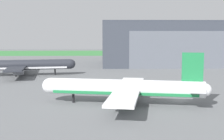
# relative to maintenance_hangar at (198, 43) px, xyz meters

# --- Properties ---
(ground_plane) EXTENTS (440.00, 440.00, 0.00)m
(ground_plane) POSITION_rel_maintenance_hangar_xyz_m (-30.12, -82.62, -10.52)
(ground_plane) COLOR slate
(grass_field_strip) EXTENTS (440.00, 56.00, 0.08)m
(grass_field_strip) POSITION_rel_maintenance_hangar_xyz_m (-30.12, 83.01, -10.48)
(grass_field_strip) COLOR #39803F
(grass_field_strip) RESTS_ON ground_plane
(maintenance_hangar) EXTENTS (96.92, 40.21, 21.96)m
(maintenance_hangar) POSITION_rel_maintenance_hangar_xyz_m (0.00, 0.00, 0.00)
(maintenance_hangar) COLOR #383D47
(maintenance_hangar) RESTS_ON ground_plane
(airliner_far_right) EXTENTS (39.78, 31.92, 12.34)m
(airliner_far_right) POSITION_rel_maintenance_hangar_xyz_m (-78.96, -39.84, -6.57)
(airliner_far_right) COLOR #282B33
(airliner_far_right) RESTS_ON ground_plane
(airliner_near_left) EXTENTS (37.53, 32.99, 11.86)m
(airliner_near_left) POSITION_rel_maintenance_hangar_xyz_m (-43.69, -85.97, -6.84)
(airliner_near_left) COLOR white
(airliner_near_left) RESTS_ON ground_plane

